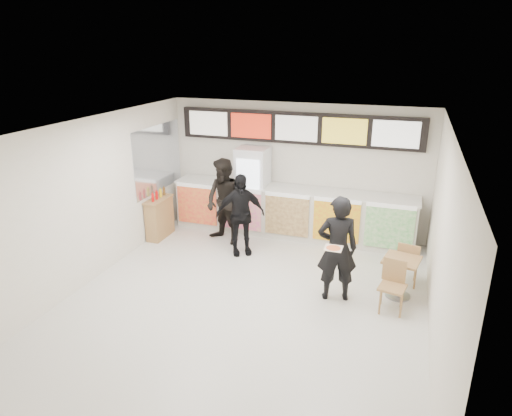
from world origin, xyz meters
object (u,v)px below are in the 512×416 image
at_px(customer_main, 337,249).
at_px(customer_left, 225,202).
at_px(service_counter, 291,212).
at_px(condiment_ledge, 160,217).
at_px(customer_mid, 240,215).
at_px(cafe_table, 401,271).
at_px(drinks_fridge, 253,190).

distance_m(customer_main, customer_left, 3.18).
xyz_separation_m(service_counter, condiment_ledge, (-2.82, -1.05, -0.10)).
relative_size(customer_mid, cafe_table, 1.14).
bearing_deg(customer_left, drinks_fridge, 90.06).
distance_m(customer_mid, cafe_table, 3.37).
bearing_deg(condiment_ledge, cafe_table, -10.69).
height_order(service_counter, condiment_ledge, service_counter).
distance_m(service_counter, customer_left, 1.58).
relative_size(service_counter, customer_mid, 3.19).
xyz_separation_m(customer_left, cafe_table, (3.79, -1.21, -0.45)).
bearing_deg(condiment_ledge, drinks_fridge, 29.47).
relative_size(drinks_fridge, condiment_ledge, 1.81).
relative_size(service_counter, drinks_fridge, 2.78).
height_order(customer_main, cafe_table, customer_main).
relative_size(customer_left, customer_mid, 1.09).
height_order(customer_mid, cafe_table, customer_mid).
bearing_deg(cafe_table, condiment_ledge, -179.69).
relative_size(customer_main, condiment_ledge, 1.70).
bearing_deg(drinks_fridge, cafe_table, -31.06).
bearing_deg(drinks_fridge, condiment_ledge, -150.53).
distance_m(customer_main, cafe_table, 1.21).
xyz_separation_m(customer_left, condiment_ledge, (-1.53, -0.21, -0.48)).
distance_m(customer_left, condiment_ledge, 1.62).
bearing_deg(customer_left, service_counter, 55.54).
relative_size(service_counter, customer_main, 2.95).
height_order(customer_left, condiment_ledge, customer_left).
xyz_separation_m(service_counter, drinks_fridge, (-0.93, 0.02, 0.43)).
xyz_separation_m(drinks_fridge, customer_left, (-0.35, -0.86, -0.05)).
relative_size(customer_main, customer_left, 0.99).
relative_size(customer_main, customer_mid, 1.08).
distance_m(customer_left, cafe_table, 4.00).
xyz_separation_m(customer_main, condiment_ledge, (-4.26, 1.41, -0.47)).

